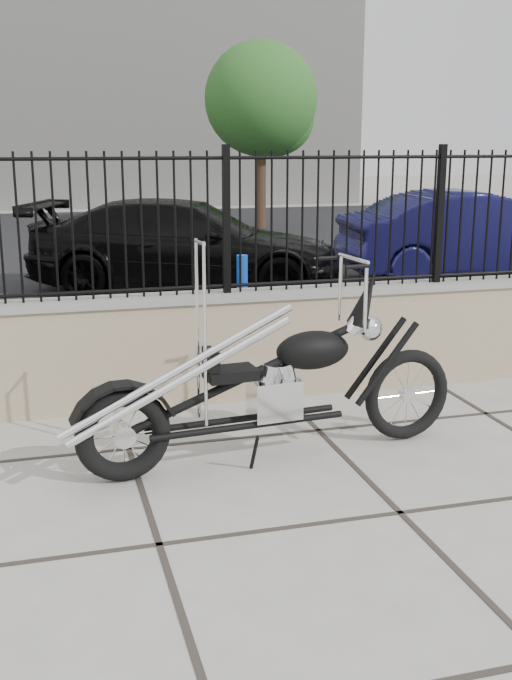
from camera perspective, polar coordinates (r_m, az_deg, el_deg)
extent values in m
plane|color=#99968E|center=(4.71, -6.95, -14.37)|extent=(90.00, 90.00, 0.00)
plane|color=black|center=(16.77, -13.42, 6.04)|extent=(30.00, 30.00, 0.00)
cube|color=gray|center=(6.86, -10.21, -0.98)|extent=(14.00, 0.36, 0.96)
cube|color=black|center=(6.67, -10.61, 8.02)|extent=(14.00, 0.08, 1.20)
cube|color=beige|center=(30.66, -14.98, 16.94)|extent=(22.00, 6.00, 8.00)
imported|color=black|center=(12.20, -5.00, 6.76)|extent=(5.14, 3.49, 1.38)
imported|color=#100F38|center=(13.66, 15.46, 7.24)|extent=(4.56, 2.03, 1.45)
cylinder|color=#0E2AD5|center=(8.82, -0.99, 2.81)|extent=(0.15, 0.15, 1.02)
cylinder|color=#382619|center=(21.15, 0.35, 11.70)|extent=(0.27, 0.27, 2.70)
sphere|color=#2A712C|center=(21.16, 0.36, 17.31)|extent=(2.88, 2.88, 2.88)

